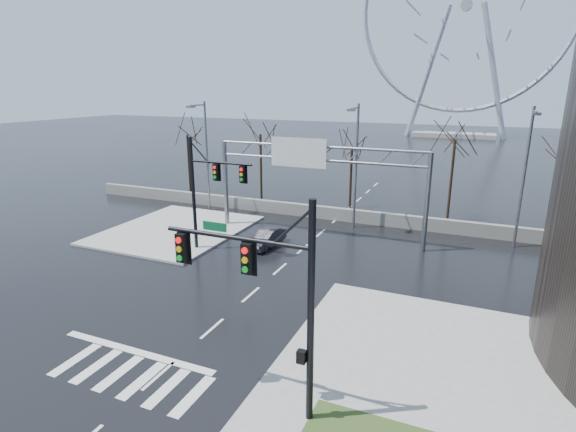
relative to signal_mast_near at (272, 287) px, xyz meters
The scene contains 17 objects.
ground 8.15m from the signal_mast_near, 141.85° to the left, with size 260.00×260.00×0.00m, color black.
sidewalk_right_ext 9.12m from the signal_mast_near, 51.18° to the left, with size 12.00×10.00×0.15m, color gray.
sidewalk_far 23.25m from the signal_mast_near, 135.18° to the left, with size 10.00×12.00×0.15m, color gray.
barrier_wall 24.96m from the signal_mast_near, 102.07° to the left, with size 52.00×0.50×1.10m, color slate.
signal_mast_near is the anchor object (origin of this frame).
signal_mast_far 17.03m from the signal_mast_near, 130.26° to the left, with size 4.72×0.41×8.00m.
sign_gantry 19.79m from the signal_mast_near, 106.19° to the left, with size 16.36×0.40×7.60m.
streetlight_left 28.07m from the signal_mast_near, 127.67° to the left, with size 0.50×2.55×10.00m.
streetlight_mid 22.44m from the signal_mast_near, 98.05° to the left, with size 0.50×2.55×10.00m.
streetlight_right 23.92m from the signal_mast_near, 68.25° to the left, with size 0.50×2.55×10.00m.
tree_far_left 36.36m from the signal_mast_near, 129.53° to the left, with size 3.50×3.50×7.00m.
tree_left 30.98m from the signal_mast_near, 117.18° to the left, with size 3.75×3.75×7.50m.
tree_center 29.00m from the signal_mast_near, 100.21° to the left, with size 3.25×3.25×6.50m.
tree_right 27.84m from the signal_mast_near, 82.02° to the left, with size 3.90×3.90×7.80m.
tree_far_right 30.45m from the signal_mast_near, 67.07° to the left, with size 3.40×3.40×6.80m.
ferris_wheel 101.29m from the signal_mast_near, 90.08° to the left, with size 45.00×6.00×50.91m.
car 17.93m from the signal_mast_near, 116.61° to the left, with size 1.33×3.82×1.26m, color black.
Camera 1 is at (10.96, -16.32, 11.25)m, focal length 28.00 mm.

